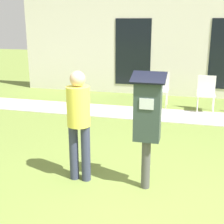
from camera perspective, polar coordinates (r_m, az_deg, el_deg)
name	(u,v)px	position (r m, az deg, el deg)	size (l,w,h in m)	color
ground_plane	(147,207)	(4.06, 6.40, -16.80)	(40.00, 40.00, 0.00)	olive
sidewalk	(171,116)	(7.70, 10.82, -0.65)	(12.00, 1.10, 0.02)	beige
building_facade	(180,43)	(9.69, 12.36, 12.24)	(10.00, 0.26, 3.20)	silver
parking_meter	(147,117)	(4.06, 6.49, -0.91)	(0.44, 0.31, 1.59)	#4C4C4C
person_standing	(79,118)	(4.31, -6.11, -1.10)	(0.32, 0.32, 1.58)	#333851
outdoor_chair_left	(160,86)	(8.53, 8.84, 4.68)	(0.44, 0.44, 0.90)	white
outdoor_chair_middle	(206,91)	(8.22, 16.84, 3.74)	(0.44, 0.44, 0.90)	white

